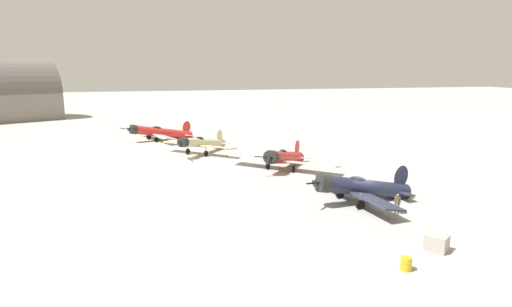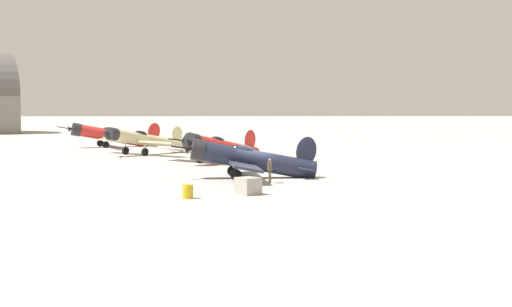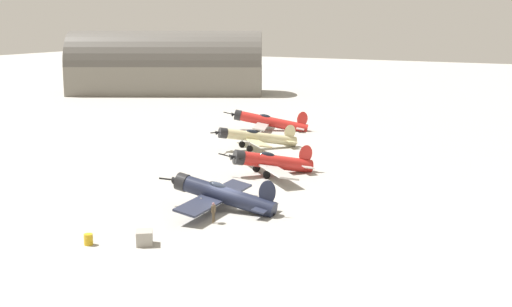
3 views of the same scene
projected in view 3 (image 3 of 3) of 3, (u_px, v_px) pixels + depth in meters
ground_plane at (227, 211)px, 59.09m from camera, size 400.00×400.00×0.00m
airplane_foreground at (221, 195)px, 59.02m from camera, size 10.74×11.32×3.36m
airplane_mid_apron at (270, 162)px, 72.17m from camera, size 11.18×10.69×3.18m
airplane_far_line at (255, 137)px, 85.93m from camera, size 9.73×9.92×2.97m
airplane_outer_stand at (269, 122)px, 99.92m from camera, size 11.85×11.82×3.37m
ground_crew_mechanic at (213, 211)px, 55.41m from camera, size 0.31×0.65×1.68m
equipment_crate at (144, 238)px, 50.24m from camera, size 1.72×1.76×1.04m
fuel_drum at (88, 239)px, 50.22m from camera, size 0.68×0.68×0.81m
distant_hangar at (167, 69)px, 146.55m from camera, size 42.01×30.79×14.17m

